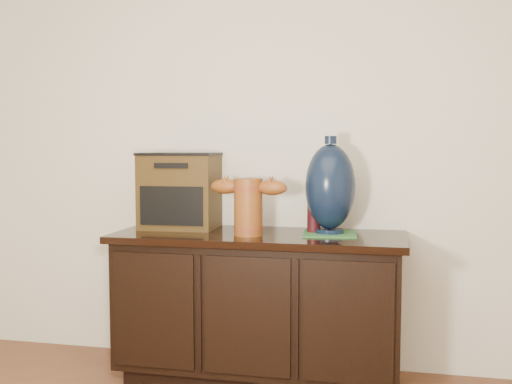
% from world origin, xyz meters
% --- Properties ---
extents(sideboard, '(1.46, 0.56, 0.75)m').
position_xyz_m(sideboard, '(0.00, 2.23, 0.39)').
color(sideboard, black).
rests_on(sideboard, ground).
extents(terracotta_vessel, '(0.40, 0.16, 0.28)m').
position_xyz_m(terracotta_vessel, '(-0.04, 2.16, 0.91)').
color(terracotta_vessel, brown).
rests_on(terracotta_vessel, sideboard).
extents(tv_radio, '(0.41, 0.34, 0.40)m').
position_xyz_m(tv_radio, '(-0.46, 2.35, 0.96)').
color(tv_radio, '#3D2A0F').
rests_on(tv_radio, sideboard).
extents(green_mat, '(0.28, 0.28, 0.01)m').
position_xyz_m(green_mat, '(0.35, 2.27, 0.76)').
color(green_mat, '#2E6630').
rests_on(green_mat, sideboard).
extents(lamp_base, '(0.27, 0.27, 0.48)m').
position_xyz_m(lamp_base, '(0.35, 2.27, 0.99)').
color(lamp_base, black).
rests_on(lamp_base, green_mat).
extents(spray_can, '(0.07, 0.07, 0.20)m').
position_xyz_m(spray_can, '(0.27, 2.30, 0.85)').
color(spray_can, '#510E16').
rests_on(spray_can, sideboard).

